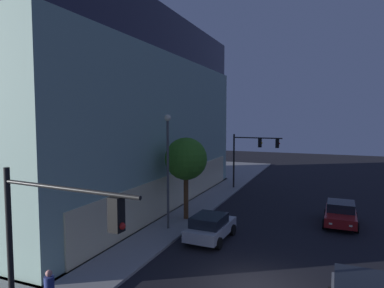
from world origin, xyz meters
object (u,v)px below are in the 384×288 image
Objects in this scene: sidewalk_tree at (186,159)px; traffic_light_far_corner at (252,150)px; modern_building at (77,114)px; street_lamp_sidewalk at (168,157)px; car_silver at (210,227)px; car_red at (341,213)px; traffic_light_near_corner at (46,235)px.

traffic_light_far_corner is at bearing -10.69° from sidewalk_tree.
modern_building is 4.87× the size of sidewalk_tree.
street_lamp_sidewalk is 1.79× the size of car_silver.
traffic_light_far_corner is at bearing 2.46° from car_silver.
sidewalk_tree is 5.59m from car_silver.
car_red is at bearing -72.92° from sidewalk_tree.
car_red is (5.64, -10.63, -4.12)m from street_lamp_sidewalk.
modern_building is at bearing 66.45° from street_lamp_sidewalk.
modern_building is 23.46m from car_red.
car_silver is (-0.61, -3.17, -4.08)m from street_lamp_sidewalk.
traffic_light_far_corner is 12.23m from sidewalk_tree.
street_lamp_sidewalk reaches higher than traffic_light_near_corner.
street_lamp_sidewalk is at bearing -113.55° from modern_building.
traffic_light_near_corner is 12.66m from street_lamp_sidewalk.
sidewalk_tree is (14.89, 1.95, 0.42)m from traffic_light_near_corner.
car_silver is at bearing -177.54° from traffic_light_far_corner.
sidewalk_tree reaches higher than traffic_light_near_corner.
car_silver is 9.74m from car_red.
car_silver is (-5.73, -14.90, -7.01)m from modern_building.
car_silver reaches higher than car_red.
traffic_light_near_corner is 1.03× the size of traffic_light_far_corner.
modern_building is 3.82× the size of street_lamp_sidewalk.
car_red is (3.19, -10.39, -3.69)m from sidewalk_tree.
traffic_light_near_corner reaches higher than traffic_light_far_corner.
modern_building reaches higher than traffic_light_far_corner.
modern_building is 22.73m from traffic_light_near_corner.
traffic_light_far_corner is at bearing -0.68° from traffic_light_near_corner.
traffic_light_far_corner is at bearing -9.88° from street_lamp_sidewalk.
traffic_light_far_corner is (26.90, -0.32, 0.14)m from traffic_light_near_corner.
street_lamp_sidewalk is at bearing 79.02° from car_silver.
car_silver is at bearing -111.03° from modern_building.
sidewalk_tree is at bearing -5.80° from street_lamp_sidewalk.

